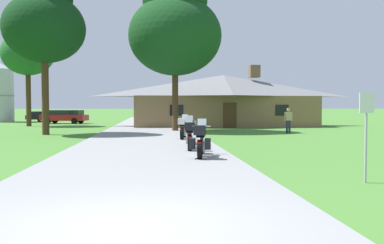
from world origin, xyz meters
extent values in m
plane|color=#42752D|center=(0.00, 20.00, 0.00)|extent=(500.00, 500.00, 0.00)
cube|color=gray|center=(0.00, 18.00, 0.03)|extent=(6.40, 80.00, 0.06)
cylinder|color=black|center=(2.13, 8.85, 0.38)|extent=(0.21, 0.65, 0.64)
cylinder|color=black|center=(1.90, 7.43, 0.38)|extent=(0.26, 0.66, 0.64)
cube|color=silver|center=(2.01, 8.12, 0.44)|extent=(0.35, 0.59, 0.30)
ellipsoid|color=#B2B5BC|center=(2.05, 8.38, 0.89)|extent=(0.38, 0.56, 0.26)
cube|color=black|center=(1.98, 7.92, 0.80)|extent=(0.36, 0.56, 0.10)
cylinder|color=silver|center=(2.12, 8.81, 1.08)|extent=(0.66, 0.14, 0.03)
cylinder|color=silver|center=(2.13, 8.85, 0.74)|extent=(0.10, 0.24, 0.73)
cube|color=#B2BCC6|center=(2.14, 8.91, 1.22)|extent=(0.33, 0.16, 0.27)
sphere|color=silver|center=(2.12, 8.81, 0.94)|extent=(0.11, 0.11, 0.11)
cube|color=black|center=(1.89, 7.38, 1.02)|extent=(0.45, 0.42, 0.32)
cube|color=red|center=(1.86, 7.21, 0.60)|extent=(0.14, 0.05, 0.06)
cylinder|color=silver|center=(2.09, 7.72, 0.28)|extent=(0.16, 0.55, 0.07)
cube|color=black|center=(1.65, 7.52, 0.56)|extent=(0.26, 0.43, 0.36)
cube|color=black|center=(2.16, 7.44, 0.56)|extent=(0.26, 0.43, 0.36)
cylinder|color=black|center=(1.87, 11.37, 0.38)|extent=(0.15, 0.65, 0.64)
cylinder|color=black|center=(1.77, 9.93, 0.38)|extent=(0.20, 0.65, 0.64)
cube|color=silver|center=(1.82, 10.63, 0.44)|extent=(0.30, 0.58, 0.30)
ellipsoid|color=maroon|center=(1.84, 10.89, 0.89)|extent=(0.33, 0.54, 0.26)
cube|color=black|center=(1.81, 10.43, 0.80)|extent=(0.31, 0.54, 0.10)
cylinder|color=silver|center=(1.87, 11.33, 1.08)|extent=(0.66, 0.08, 0.03)
cylinder|color=silver|center=(1.87, 11.37, 0.74)|extent=(0.08, 0.24, 0.73)
cube|color=#B2BCC6|center=(1.87, 11.43, 1.22)|extent=(0.33, 0.13, 0.27)
sphere|color=silver|center=(1.87, 11.33, 0.94)|extent=(0.11, 0.11, 0.11)
cube|color=black|center=(1.77, 9.89, 1.02)|extent=(0.42, 0.39, 0.32)
cube|color=red|center=(1.76, 9.72, 0.60)|extent=(0.14, 0.04, 0.06)
cylinder|color=silver|center=(1.93, 10.25, 0.28)|extent=(0.11, 0.55, 0.07)
cylinder|color=black|center=(2.12, 13.88, 0.38)|extent=(0.17, 0.65, 0.64)
cylinder|color=black|center=(1.98, 12.45, 0.38)|extent=(0.22, 0.65, 0.64)
cube|color=silver|center=(2.05, 13.15, 0.44)|extent=(0.31, 0.58, 0.30)
ellipsoid|color=silver|center=(2.07, 13.40, 0.89)|extent=(0.35, 0.55, 0.26)
cube|color=black|center=(2.03, 12.95, 0.80)|extent=(0.33, 0.55, 0.10)
cylinder|color=silver|center=(2.12, 13.84, 1.08)|extent=(0.66, 0.10, 0.03)
cylinder|color=silver|center=(2.12, 13.88, 0.74)|extent=(0.08, 0.24, 0.73)
cube|color=#B2BCC6|center=(2.13, 13.94, 1.22)|extent=(0.33, 0.14, 0.27)
sphere|color=silver|center=(2.12, 13.84, 0.94)|extent=(0.11, 0.11, 0.11)
cube|color=black|center=(1.98, 12.40, 1.02)|extent=(0.43, 0.40, 0.32)
cube|color=red|center=(1.96, 12.23, 0.60)|extent=(0.14, 0.04, 0.06)
cylinder|color=silver|center=(2.15, 12.75, 0.28)|extent=(0.12, 0.55, 0.07)
cylinder|color=black|center=(2.10, 16.72, 0.38)|extent=(0.22, 0.65, 0.64)
cylinder|color=black|center=(1.84, 15.31, 0.38)|extent=(0.26, 0.66, 0.64)
cube|color=silver|center=(1.97, 15.99, 0.44)|extent=(0.35, 0.60, 0.30)
ellipsoid|color=silver|center=(2.01, 16.25, 0.89)|extent=(0.39, 0.56, 0.26)
cube|color=black|center=(1.93, 15.80, 0.80)|extent=(0.37, 0.56, 0.10)
cylinder|color=silver|center=(2.09, 16.68, 1.08)|extent=(0.66, 0.15, 0.03)
cylinder|color=silver|center=(2.10, 16.72, 0.74)|extent=(0.10, 0.24, 0.73)
cube|color=#B2BCC6|center=(2.11, 16.78, 1.22)|extent=(0.33, 0.16, 0.27)
sphere|color=silver|center=(2.09, 16.68, 0.94)|extent=(0.11, 0.11, 0.11)
cube|color=silver|center=(1.83, 15.26, 1.02)|extent=(0.46, 0.42, 0.32)
cube|color=red|center=(1.80, 15.09, 0.60)|extent=(0.14, 0.05, 0.06)
cylinder|color=silver|center=(2.04, 15.60, 0.28)|extent=(0.17, 0.55, 0.07)
cube|color=brown|center=(6.62, 30.29, 1.34)|extent=(15.75, 6.33, 2.68)
pyramid|color=slate|center=(6.62, 30.29, 3.65)|extent=(16.69, 6.71, 1.93)
cube|color=brown|center=(9.46, 30.29, 4.96)|extent=(0.90, 0.90, 1.10)
cube|color=#472D19|center=(6.62, 27.09, 1.05)|extent=(1.10, 0.08, 2.10)
cube|color=black|center=(2.21, 27.09, 1.47)|extent=(1.10, 0.06, 0.90)
cube|color=black|center=(11.03, 27.09, 1.47)|extent=(1.10, 0.06, 0.90)
cylinder|color=navy|center=(9.39, 20.36, 0.43)|extent=(0.14, 0.14, 0.86)
cylinder|color=navy|center=(9.21, 20.36, 0.43)|extent=(0.14, 0.14, 0.86)
cube|color=tan|center=(9.30, 20.36, 1.14)|extent=(0.36, 0.23, 0.56)
cylinder|color=tan|center=(9.53, 20.36, 1.12)|extent=(0.09, 0.09, 0.58)
cylinder|color=tan|center=(9.07, 20.35, 1.12)|extent=(0.09, 0.09, 0.58)
sphere|color=tan|center=(9.30, 20.36, 1.56)|extent=(0.21, 0.21, 0.21)
cylinder|color=#B2AD99|center=(9.30, 20.36, 1.66)|extent=(0.22, 0.22, 0.05)
cylinder|color=#9EA0A5|center=(5.36, 3.18, 1.05)|extent=(0.06, 0.06, 2.10)
cube|color=silver|center=(5.36, 3.16, 1.90)|extent=(0.36, 0.02, 0.48)
cylinder|color=#422D19|center=(-6.48, 20.54, 2.66)|extent=(0.44, 0.44, 5.32)
ellipsoid|color=#0F3314|center=(-6.48, 20.54, 6.72)|extent=(5.09, 5.09, 4.33)
cylinder|color=#422D19|center=(1.90, 23.27, 2.51)|extent=(0.44, 0.44, 5.01)
ellipsoid|color=#143D19|center=(1.90, 23.27, 6.84)|extent=(6.66, 6.66, 5.66)
cylinder|color=#422D19|center=(-10.88, 31.84, 2.64)|extent=(0.44, 0.44, 5.28)
ellipsoid|color=#1E5623|center=(-10.88, 31.84, 6.54)|extent=(4.61, 4.61, 3.92)
ellipsoid|color=#1B4E20|center=(-10.88, 31.84, 8.39)|extent=(3.23, 3.23, 3.46)
cube|color=maroon|center=(-8.86, 37.07, 0.62)|extent=(4.87, 2.71, 0.60)
cube|color=black|center=(-8.67, 37.03, 1.16)|extent=(3.48, 2.22, 0.48)
cylinder|color=black|center=(-10.43, 36.52, 0.32)|extent=(0.67, 0.34, 0.64)
cylinder|color=black|center=(-10.10, 38.18, 0.32)|extent=(0.67, 0.34, 0.64)
cylinder|color=black|center=(-7.63, 35.96, 0.32)|extent=(0.67, 0.34, 0.64)
cylinder|color=black|center=(-7.30, 37.62, 0.32)|extent=(0.67, 0.34, 0.64)
cube|color=black|center=(-12.67, 42.61, 0.55)|extent=(2.46, 4.43, 0.46)
cube|color=black|center=(-12.66, 42.71, 0.99)|extent=(1.89, 2.12, 0.42)
cylinder|color=black|center=(-13.31, 44.03, 0.32)|extent=(0.32, 0.67, 0.64)
cylinder|color=black|center=(-11.64, 43.77, 0.32)|extent=(0.32, 0.67, 0.64)
cylinder|color=black|center=(-13.71, 41.45, 0.32)|extent=(0.32, 0.67, 0.64)
cylinder|color=black|center=(-12.04, 41.19, 0.32)|extent=(0.32, 0.67, 0.64)
camera|label=1|loc=(0.38, -5.96, 1.82)|focal=38.01mm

